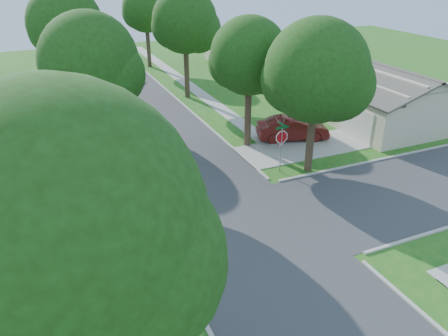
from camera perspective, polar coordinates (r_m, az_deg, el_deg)
name	(u,v)px	position (r m, az deg, el deg)	size (l,w,h in m)	color
ground	(242,231)	(20.16, 2.35, -8.27)	(100.00, 100.00, 0.00)	#1E5D19
road_ns	(242,231)	(20.16, 2.35, -8.26)	(7.00, 100.00, 0.02)	#333335
sidewalk_ne	(184,82)	(44.57, -5.21, 11.16)	(1.20, 40.00, 0.04)	#9E9B91
sidewalk_nw	(55,96)	(42.49, -21.15, 8.79)	(1.20, 40.00, 0.04)	#9E9B91
driveway	(304,147)	(29.11, 10.36, 2.67)	(8.80, 3.60, 0.05)	#9E9B91
stop_sign_sw	(172,290)	(14.10, -6.82, -15.57)	(1.05, 0.80, 2.98)	gray
stop_sign_ne	(282,139)	(24.87, 7.53, 3.77)	(1.05, 0.80, 2.98)	gray
tree_e_near	(250,60)	(27.45, 3.40, 13.96)	(4.97, 4.80, 8.28)	#38281C
tree_e_mid	(185,24)	(38.28, -5.06, 18.25)	(5.59, 5.40, 9.21)	#38281C
tree_e_far	(146,11)	(50.71, -10.12, 19.54)	(5.17, 5.00, 8.72)	#38281C
tree_w_near	(91,66)	(24.66, -17.00, 12.65)	(5.38, 5.20, 8.97)	#38281C
tree_w_mid	(67,28)	(36.38, -19.85, 16.87)	(5.80, 5.60, 9.56)	#38281C
tree_w_far	(55,20)	(49.37, -21.20, 17.55)	(4.76, 4.60, 8.04)	#38281C
tree_sw_corner	(65,236)	(9.43, -20.11, -8.39)	(6.21, 6.00, 9.55)	#38281C
tree_ne_corner	(317,76)	(24.27, 12.08, 11.72)	(5.80, 5.60, 8.66)	#38281C
house_ne_near	(366,95)	(36.28, 18.03, 9.00)	(8.42, 13.60, 4.23)	beige
house_ne_far	(259,53)	(50.73, 4.57, 14.73)	(8.42, 13.60, 4.23)	beige
car_driveway	(292,128)	(30.10, 8.94, 5.14)	(1.68, 4.80, 1.58)	#551511
car_curb_east	(126,70)	(46.93, -12.66, 12.40)	(1.92, 4.77, 1.62)	black
car_curb_west	(75,63)	(52.19, -18.89, 12.84)	(1.92, 4.72, 1.37)	black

